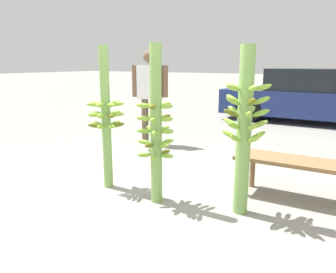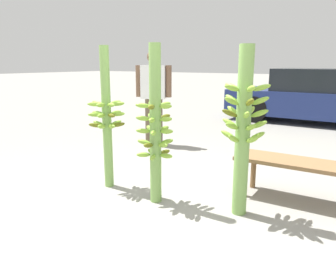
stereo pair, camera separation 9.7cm
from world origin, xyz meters
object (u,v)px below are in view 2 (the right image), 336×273
at_px(parked_car, 318,97).
at_px(banana_stalk_center, 155,127).
at_px(vendor_person, 154,89).
at_px(banana_stalk_right, 243,128).
at_px(banana_stalk_left, 107,117).
at_px(market_bench, 306,168).

bearing_deg(parked_car, banana_stalk_center, 173.54).
height_order(banana_stalk_center, vendor_person, vendor_person).
bearing_deg(banana_stalk_right, parked_car, 92.53).
bearing_deg(banana_stalk_right, vendor_person, 141.75).
distance_m(banana_stalk_right, parked_car, 5.71).
height_order(vendor_person, parked_car, vendor_person).
bearing_deg(vendor_person, parked_car, 39.21).
xyz_separation_m(banana_stalk_right, vendor_person, (-2.33, 1.83, 0.13)).
xyz_separation_m(banana_stalk_left, banana_stalk_center, (0.71, -0.05, -0.03)).
relative_size(banana_stalk_right, parked_car, 0.39).
distance_m(banana_stalk_center, vendor_person, 2.54).
bearing_deg(vendor_person, banana_stalk_right, -60.84).
height_order(banana_stalk_left, vendor_person, vendor_person).
distance_m(banana_stalk_center, market_bench, 1.59).
bearing_deg(banana_stalk_left, parked_car, 77.53).
distance_m(banana_stalk_center, parked_car, 5.94).
bearing_deg(market_bench, parked_car, 96.56).
xyz_separation_m(banana_stalk_center, banana_stalk_right, (0.83, 0.21, 0.04)).
bearing_deg(market_bench, banana_stalk_right, -130.07).
distance_m(banana_stalk_left, banana_stalk_right, 1.56).
bearing_deg(parked_car, banana_stalk_right, -178.29).
relative_size(banana_stalk_center, parked_car, 0.40).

